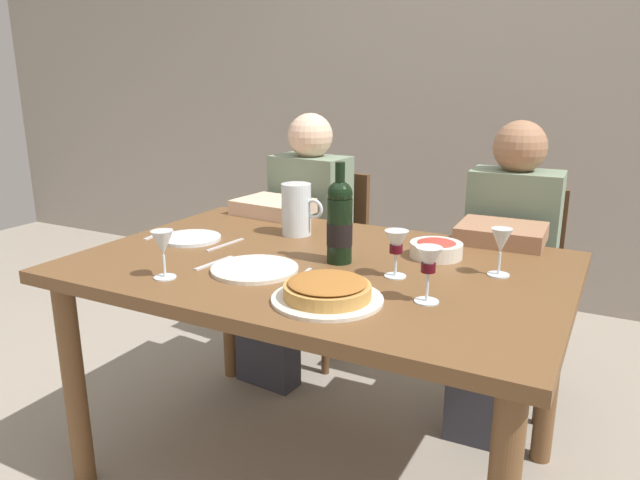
# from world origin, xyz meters

# --- Properties ---
(ground_plane) EXTENTS (8.00, 8.00, 0.00)m
(ground_plane) POSITION_xyz_m (0.00, 0.00, 0.00)
(ground_plane) COLOR gray
(back_wall) EXTENTS (8.00, 0.10, 2.80)m
(back_wall) POSITION_xyz_m (0.00, 2.00, 1.40)
(back_wall) COLOR #A3998E
(back_wall) RESTS_ON ground
(dining_table) EXTENTS (1.50, 1.00, 0.76)m
(dining_table) POSITION_xyz_m (0.00, 0.00, 0.67)
(dining_table) COLOR brown
(dining_table) RESTS_ON ground
(wine_bottle) EXTENTS (0.08, 0.08, 0.31)m
(wine_bottle) POSITION_xyz_m (0.06, 0.02, 0.89)
(wine_bottle) COLOR black
(wine_bottle) RESTS_ON dining_table
(water_pitcher) EXTENTS (0.16, 0.11, 0.19)m
(water_pitcher) POSITION_xyz_m (-0.22, 0.25, 0.84)
(water_pitcher) COLOR silver
(water_pitcher) RESTS_ON dining_table
(baked_tart) EXTENTS (0.29, 0.29, 0.06)m
(baked_tart) POSITION_xyz_m (0.18, -0.29, 0.79)
(baked_tart) COLOR silver
(baked_tart) RESTS_ON dining_table
(salad_bowl) EXTENTS (0.17, 0.17, 0.06)m
(salad_bowl) POSITION_xyz_m (0.31, 0.21, 0.79)
(salad_bowl) COLOR silver
(salad_bowl) RESTS_ON dining_table
(wine_glass_left_diner) EXTENTS (0.06, 0.06, 0.14)m
(wine_glass_left_diner) POSITION_xyz_m (-0.32, -0.35, 0.86)
(wine_glass_left_diner) COLOR silver
(wine_glass_left_diner) RESTS_ON dining_table
(wine_glass_right_diner) EXTENTS (0.06, 0.06, 0.14)m
(wine_glass_right_diner) POSITION_xyz_m (0.52, 0.12, 0.86)
(wine_glass_right_diner) COLOR silver
(wine_glass_right_diner) RESTS_ON dining_table
(wine_glass_centre) EXTENTS (0.07, 0.07, 0.15)m
(wine_glass_centre) POSITION_xyz_m (0.41, -0.18, 0.87)
(wine_glass_centre) COLOR silver
(wine_glass_centre) RESTS_ON dining_table
(wine_glass_spare) EXTENTS (0.07, 0.07, 0.14)m
(wine_glass_spare) POSITION_xyz_m (0.26, -0.03, 0.86)
(wine_glass_spare) COLOR silver
(wine_glass_spare) RESTS_ON dining_table
(dinner_plate_left_setting) EXTENTS (0.26, 0.26, 0.01)m
(dinner_plate_left_setting) POSITION_xyz_m (-0.13, -0.17, 0.77)
(dinner_plate_left_setting) COLOR silver
(dinner_plate_left_setting) RESTS_ON dining_table
(dinner_plate_right_setting) EXTENTS (0.21, 0.21, 0.01)m
(dinner_plate_right_setting) POSITION_xyz_m (-0.52, 0.01, 0.77)
(dinner_plate_right_setting) COLOR silver
(dinner_plate_right_setting) RESTS_ON dining_table
(fork_left_setting) EXTENTS (0.03, 0.16, 0.00)m
(fork_left_setting) POSITION_xyz_m (-0.28, -0.17, 0.76)
(fork_left_setting) COLOR silver
(fork_left_setting) RESTS_ON dining_table
(knife_left_setting) EXTENTS (0.03, 0.18, 0.00)m
(knife_left_setting) POSITION_xyz_m (0.02, -0.17, 0.76)
(knife_left_setting) COLOR silver
(knife_left_setting) RESTS_ON dining_table
(knife_right_setting) EXTENTS (0.03, 0.18, 0.00)m
(knife_right_setting) POSITION_xyz_m (-0.37, 0.01, 0.76)
(knife_right_setting) COLOR silver
(knife_right_setting) RESTS_ON dining_table
(spoon_right_setting) EXTENTS (0.03, 0.16, 0.00)m
(spoon_right_setting) POSITION_xyz_m (-0.67, 0.01, 0.76)
(spoon_right_setting) COLOR silver
(spoon_right_setting) RESTS_ON dining_table
(chair_left) EXTENTS (0.44, 0.44, 0.87)m
(chair_left) POSITION_xyz_m (-0.44, 0.89, 0.50)
(chair_left) COLOR brown
(chair_left) RESTS_ON ground
(diner_left) EXTENTS (0.37, 0.53, 1.16)m
(diner_left) POSITION_xyz_m (-0.46, 0.66, 0.62)
(diner_left) COLOR gray
(diner_left) RESTS_ON ground
(chair_right) EXTENTS (0.41, 0.41, 0.87)m
(chair_right) POSITION_xyz_m (0.45, 0.89, 0.50)
(chair_right) COLOR brown
(chair_right) RESTS_ON ground
(diner_right) EXTENTS (0.35, 0.51, 1.16)m
(diner_right) POSITION_xyz_m (0.45, 0.66, 0.62)
(diner_right) COLOR gray
(diner_right) RESTS_ON ground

